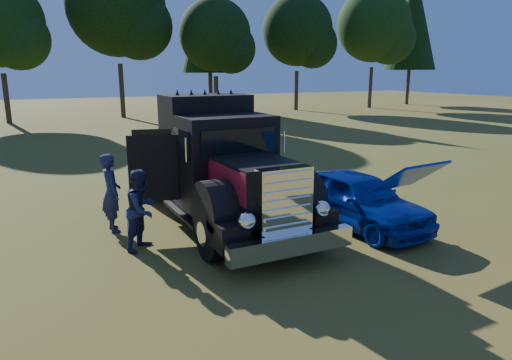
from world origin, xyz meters
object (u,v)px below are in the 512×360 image
at_px(spectator_far, 142,209).
at_px(spectator_near, 111,193).
at_px(diamond_t_truck, 219,170).
at_px(hotrod_coupe, 358,199).

bearing_deg(spectator_far, spectator_near, 62.61).
bearing_deg(spectator_near, diamond_t_truck, -104.65).
xyz_separation_m(hotrod_coupe, spectator_far, (-4.83, 0.87, 0.17)).
height_order(diamond_t_truck, spectator_near, diamond_t_truck).
relative_size(hotrod_coupe, spectator_far, 2.52).
distance_m(diamond_t_truck, spectator_near, 2.52).
relative_size(diamond_t_truck, hotrod_coupe, 1.71).
bearing_deg(spectator_far, diamond_t_truck, -18.93).
relative_size(spectator_near, spectator_far, 1.07).
xyz_separation_m(diamond_t_truck, spectator_far, (-2.07, -0.89, -0.45)).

